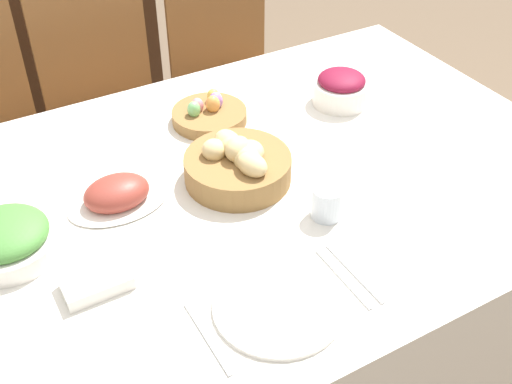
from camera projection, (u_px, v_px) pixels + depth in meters
The scene contains 16 objects.
ground_plane at pixel (241, 373), 2.07m from camera, with size 12.00×12.00×0.00m, color brown.
dining_table at pixel (239, 292), 1.83m from camera, with size 1.81×1.17×0.77m.
chair_far_center at pixel (110, 103), 2.37m from camera, with size 0.43×0.43×0.99m.
chair_far_right at pixel (231, 70), 2.56m from camera, with size 0.43×0.43×0.99m.
sideboard at pixel (22, 50), 2.89m from camera, with size 1.16×0.44×0.89m.
bread_basket at pixel (238, 164), 1.58m from camera, with size 0.27×0.27×0.12m.
egg_basket at pixel (209, 114), 1.81m from camera, with size 0.21×0.21×0.08m.
ham_platter at pixel (117, 195), 1.52m from camera, with size 0.24×0.17×0.08m.
beet_salad_bowl at pixel (341, 88), 1.87m from camera, with size 0.16×0.16×0.10m.
green_salad_bowl at pixel (7, 239), 1.38m from camera, with size 0.22×0.22×0.09m.
dinner_plate at pixel (278, 306), 1.28m from camera, with size 0.27×0.27×0.01m.
fork at pixel (207, 338), 1.22m from camera, with size 0.01×0.19×0.00m.
knife at pixel (343, 278), 1.34m from camera, with size 0.01×0.19×0.00m.
spoon at pixel (354, 273), 1.35m from camera, with size 0.01×0.19×0.00m.
drinking_cup at pixel (327, 202), 1.48m from camera, with size 0.08×0.08×0.08m.
butter_dish at pixel (96, 282), 1.31m from camera, with size 0.14×0.09×0.03m.
Camera 1 is at (-0.57, -1.11, 1.75)m, focal length 45.00 mm.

